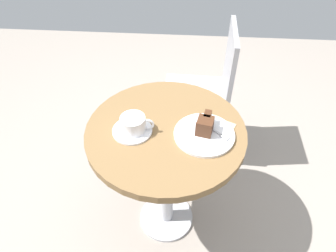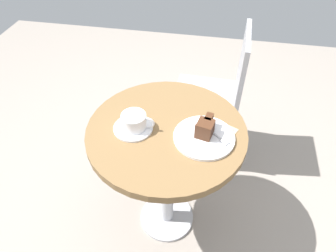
# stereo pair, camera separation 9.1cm
# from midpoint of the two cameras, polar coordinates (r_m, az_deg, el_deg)

# --- Properties ---
(ground_plane) EXTENTS (4.40, 4.40, 0.01)m
(ground_plane) POSITION_cam_midpoint_polar(r_m,az_deg,el_deg) (1.77, -1.84, -17.16)
(ground_plane) COLOR gray
(ground_plane) RESTS_ON ground
(cafe_table) EXTENTS (0.65, 0.65, 0.70)m
(cafe_table) POSITION_cam_midpoint_polar(r_m,az_deg,el_deg) (1.29, -2.41, -4.57)
(cafe_table) COLOR brown
(cafe_table) RESTS_ON ground
(saucer) EXTENTS (0.16, 0.16, 0.01)m
(saucer) POSITION_cam_midpoint_polar(r_m,az_deg,el_deg) (1.20, -8.95, -0.92)
(saucer) COLOR white
(saucer) RESTS_ON cafe_table
(coffee_cup) EXTENTS (0.13, 0.10, 0.06)m
(coffee_cup) POSITION_cam_midpoint_polar(r_m,az_deg,el_deg) (1.18, -8.76, 0.41)
(coffee_cup) COLOR white
(coffee_cup) RESTS_ON saucer
(teaspoon) EXTENTS (0.05, 0.09, 0.00)m
(teaspoon) POSITION_cam_midpoint_polar(r_m,az_deg,el_deg) (1.23, -9.92, 0.56)
(teaspoon) COLOR #B7B7BC
(teaspoon) RESTS_ON saucer
(cake_plate) EXTENTS (0.24, 0.24, 0.01)m
(cake_plate) POSITION_cam_midpoint_polar(r_m,az_deg,el_deg) (1.17, 4.72, -1.68)
(cake_plate) COLOR white
(cake_plate) RESTS_ON cafe_table
(cake_slice) EXTENTS (0.07, 0.11, 0.07)m
(cake_slice) POSITION_cam_midpoint_polar(r_m,az_deg,el_deg) (1.16, 4.88, 0.12)
(cake_slice) COLOR #422619
(cake_slice) RESTS_ON cake_plate
(fork) EXTENTS (0.12, 0.11, 0.00)m
(fork) POSITION_cam_midpoint_polar(r_m,az_deg,el_deg) (1.18, 7.25, -1.29)
(fork) COLOR #B7B7BC
(fork) RESTS_ON cake_plate
(napkin) EXTENTS (0.18, 0.18, 0.00)m
(napkin) POSITION_cam_midpoint_polar(r_m,az_deg,el_deg) (1.20, 6.65, -0.82)
(napkin) COLOR tan
(napkin) RESTS_ON cafe_table
(cafe_chair) EXTENTS (0.39, 0.39, 0.86)m
(cafe_chair) POSITION_cam_midpoint_polar(r_m,az_deg,el_deg) (1.76, 6.57, 7.58)
(cafe_chair) COLOR #9E9EA3
(cafe_chair) RESTS_ON ground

